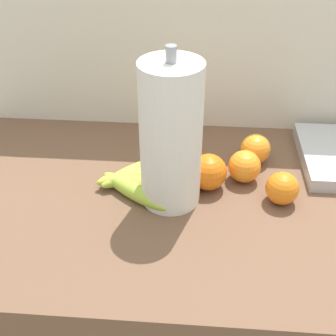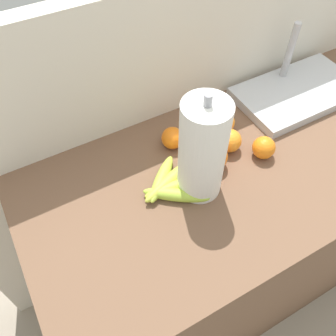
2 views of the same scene
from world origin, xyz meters
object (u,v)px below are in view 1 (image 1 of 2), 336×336
object	(u,v)px
orange_far_right	(244,166)
orange_front	(181,142)
orange_right	(208,172)
orange_center	(282,188)
orange_back_left	(255,149)
banana_bunch	(138,180)
paper_towel_roll	(171,136)

from	to	relation	value
orange_far_right	orange_front	xyz separation A→B (m)	(-0.14, 0.09, -0.00)
orange_right	orange_center	size ratio (longest dim) A/B	1.15
orange_right	orange_front	world-z (taller)	orange_right
orange_center	orange_right	bearing A→B (deg)	165.84
orange_back_left	orange_far_right	bearing A→B (deg)	-111.58
orange_right	orange_center	distance (m)	0.15
orange_right	banana_bunch	bearing A→B (deg)	-175.16
banana_bunch	paper_towel_roll	bearing A→B (deg)	-23.23
banana_bunch	orange_far_right	size ratio (longest dim) A/B	2.93
orange_back_left	orange_center	bearing A→B (deg)	-73.44
orange_center	paper_towel_roll	bearing A→B (deg)	-178.62
banana_bunch	orange_back_left	bearing A→B (deg)	25.00
orange_back_left	paper_towel_roll	bearing A→B (deg)	-140.84
orange_right	orange_front	xyz separation A→B (m)	(-0.06, 0.13, -0.01)
orange_far_right	paper_towel_roll	distance (m)	0.21
orange_right	orange_center	xyz separation A→B (m)	(0.15, -0.04, -0.01)
orange_front	orange_far_right	bearing A→B (deg)	-33.36
orange_far_right	orange_back_left	xyz separation A→B (m)	(0.03, 0.07, -0.00)
orange_right	orange_far_right	bearing A→B (deg)	22.76
orange_far_right	orange_right	size ratio (longest dim) A/B	0.90
orange_center	banana_bunch	bearing A→B (deg)	175.17
orange_far_right	orange_center	bearing A→B (deg)	-44.27
orange_far_right	orange_center	world-z (taller)	orange_far_right
orange_right	orange_back_left	xyz separation A→B (m)	(0.11, 0.11, -0.00)
orange_back_left	orange_front	world-z (taller)	orange_back_left
orange_right	orange_center	bearing A→B (deg)	-14.16
orange_center	paper_towel_roll	distance (m)	0.25
banana_bunch	orange_center	bearing A→B (deg)	-4.83
orange_front	banana_bunch	bearing A→B (deg)	-121.02
orange_right	orange_center	world-z (taller)	orange_right
banana_bunch	paper_towel_roll	size ratio (longest dim) A/B	0.63
orange_far_right	orange_right	xyz separation A→B (m)	(-0.08, -0.03, 0.00)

